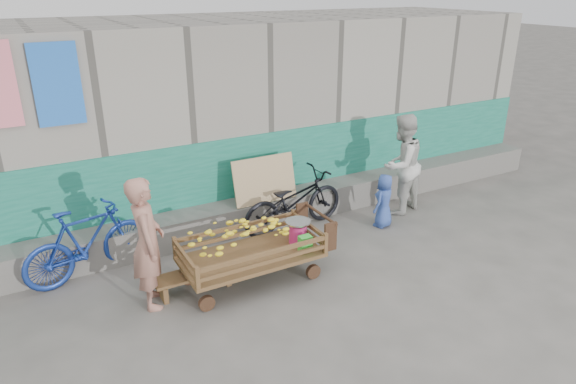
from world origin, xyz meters
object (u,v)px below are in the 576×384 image
vendor_man (148,243)px  banana_cart (248,244)px  woman (401,164)px  bicycle_dark (294,201)px  child (384,201)px  bench (194,277)px  bicycle_blue (88,242)px

vendor_man → banana_cart: bearing=-84.5°
woman → bicycle_dark: size_ratio=0.95×
banana_cart → child: child is taller
bench → bicycle_dark: 2.14m
bench → child: (3.18, 0.31, 0.24)m
child → bicycle_blue: bearing=-31.5°
banana_cart → bench: banana_cart is taller
vendor_man → bicycle_dark: vendor_man is taller
bench → woman: bearing=9.5°
child → woman: bearing=-173.6°
vendor_man → bicycle_blue: size_ratio=0.97×
banana_cart → woman: (3.09, 0.79, 0.27)m
banana_cart → bicycle_dark: bearing=40.5°
bench → child: child is taller
vendor_man → bicycle_dark: bearing=-56.8°
child → bicycle_dark: size_ratio=0.49×
vendor_man → child: size_ratio=1.88×
bicycle_blue → bicycle_dark: bearing=-104.1°
woman → vendor_man: bearing=-6.3°
woman → bench: bearing=-5.5°
vendor_man → child: bearing=-72.6°
bicycle_dark → woman: bearing=-103.6°
bicycle_blue → banana_cart: bearing=-136.2°
woman → child: size_ratio=1.94×
bench → bicycle_blue: bicycle_blue is taller
bicycle_dark → bicycle_blue: size_ratio=1.06×
woman → bicycle_blue: woman is taller
bench → child: bearing=5.5°
banana_cart → vendor_man: 1.22m
vendor_man → child: 3.74m
banana_cart → bicycle_dark: bicycle_dark is taller
child → banana_cart: bearing=-12.1°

